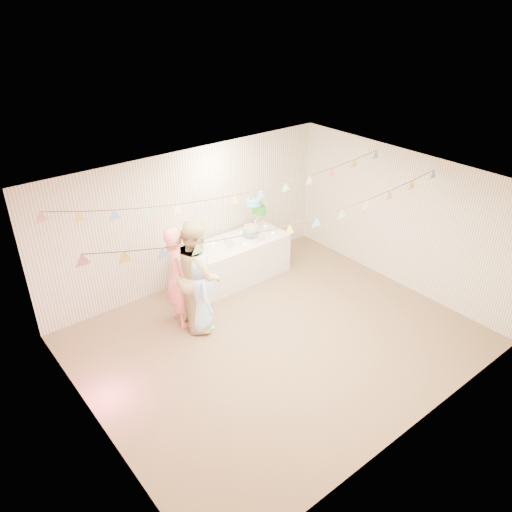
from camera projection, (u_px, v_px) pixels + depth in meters
floor at (277, 339)px, 8.18m from camera, size 6.00×6.00×0.00m
ceiling at (281, 191)px, 6.93m from camera, size 6.00×6.00×0.00m
back_wall at (190, 218)px, 9.26m from camera, size 6.00×6.00×0.00m
front_wall at (419, 355)px, 5.85m from camera, size 6.00×6.00×0.00m
left_wall at (88, 351)px, 5.91m from camera, size 5.00×5.00×0.00m
right_wall at (401, 220)px, 9.20m from camera, size 5.00×5.00×0.00m
table at (234, 261)px, 9.67m from camera, size 2.15×0.86×0.81m
cake_stand at (255, 218)px, 9.66m from camera, size 0.69×0.41×0.78m
cake_bottom at (251, 235)px, 9.68m from camera, size 0.31×0.31×0.15m
cake_middle at (259, 215)px, 9.83m from camera, size 0.27×0.27×0.22m
cake_top_tier at (253, 208)px, 9.49m from camera, size 0.25×0.25×0.19m
platter at (211, 254)px, 9.16m from camera, size 0.37×0.37×0.02m
posy at (227, 242)px, 9.43m from camera, size 0.15×0.15×0.17m
person_adult_a at (178, 276)px, 8.19m from camera, size 0.50×0.70×1.80m
person_adult_b at (197, 274)px, 8.16m from camera, size 1.00×1.12×1.91m
person_child at (199, 292)px, 8.14m from camera, size 0.59×0.77×1.40m
bunting_back at (234, 186)px, 7.80m from camera, size 5.60×1.10×0.40m
bunting_front at (290, 214)px, 6.93m from camera, size 5.60×0.90×0.36m
tealight_0 at (203, 257)px, 8.93m from camera, size 0.04×0.04×0.03m
tealight_1 at (213, 243)px, 9.40m from camera, size 0.04×0.04×0.03m
tealight_2 at (245, 244)px, 9.38m from camera, size 0.04×0.04×0.03m
tealight_3 at (241, 232)px, 9.82m from camera, size 0.04×0.04×0.03m
tealight_4 at (273, 233)px, 9.80m from camera, size 0.04×0.04×0.03m
tealight_5 at (265, 226)px, 10.07m from camera, size 0.04×0.04×0.03m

